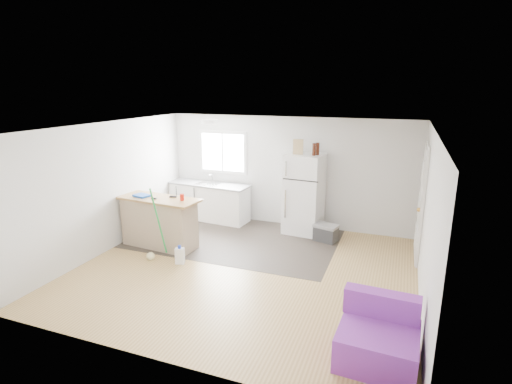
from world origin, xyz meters
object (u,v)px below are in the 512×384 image
at_px(purple_seat, 378,339).
at_px(mop, 153,247).
at_px(blue_tray, 142,196).
at_px(kitchen_cabinets, 209,201).
at_px(cooler, 326,233).
at_px(refrigerator, 304,194).
at_px(red_cup, 182,197).
at_px(cardboard_box, 298,147).
at_px(bottle_right, 318,149).
at_px(bottle_left, 314,149).
at_px(peninsula, 159,222).
at_px(cleaner_jug, 180,256).

distance_m(purple_seat, mop, 4.22).
bearing_deg(blue_tray, kitchen_cabinets, 74.93).
bearing_deg(cooler, refrigerator, 163.20).
height_order(refrigerator, red_cup, refrigerator).
xyz_separation_m(cardboard_box, bottle_right, (0.39, 0.04, -0.02)).
height_order(red_cup, blue_tray, red_cup).
bearing_deg(mop, bottle_left, 49.08).
height_order(purple_seat, mop, mop).
bearing_deg(purple_seat, mop, 163.50).
bearing_deg(mop, cooler, 41.70).
bearing_deg(bottle_left, peninsula, -147.77).
relative_size(mop, cardboard_box, 4.51).
relative_size(refrigerator, purple_seat, 1.86).
bearing_deg(cooler, cardboard_box, 171.21).
bearing_deg(mop, blue_tray, 141.72).
distance_m(kitchen_cabinets, bottle_left, 2.82).
height_order(purple_seat, cardboard_box, cardboard_box).
bearing_deg(mop, kitchen_cabinets, 97.91).
height_order(peninsula, blue_tray, blue_tray).
distance_m(blue_tray, bottle_right, 3.58).
bearing_deg(bottle_right, bottle_left, -116.39).
bearing_deg(cleaner_jug, mop, 165.31).
bearing_deg(peninsula, cardboard_box, 41.99).
xyz_separation_m(peninsula, bottle_right, (2.66, 1.74, 1.31)).
distance_m(peninsula, refrigerator, 2.99).
height_order(purple_seat, red_cup, red_cup).
xyz_separation_m(kitchen_cabinets, bottle_right, (2.51, -0.06, 1.37)).
height_order(kitchen_cabinets, cooler, kitchen_cabinets).
relative_size(cleaner_jug, bottle_right, 1.36).
bearing_deg(mop, peninsula, 117.35).
xyz_separation_m(blue_tray, bottle_right, (3.00, 1.77, 0.81)).
distance_m(peninsula, blue_tray, 0.61).
distance_m(cleaner_jug, red_cup, 1.09).
relative_size(refrigerator, blue_tray, 5.59).
height_order(blue_tray, cardboard_box, cardboard_box).
distance_m(purple_seat, blue_tray, 5.01).
bearing_deg(cardboard_box, kitchen_cabinets, 177.20).
distance_m(cleaner_jug, bottle_right, 3.41).
height_order(kitchen_cabinets, purple_seat, kitchen_cabinets).
bearing_deg(cooler, peninsula, -139.26).
xyz_separation_m(red_cup, blue_tray, (-0.86, -0.04, -0.04)).
distance_m(refrigerator, cleaner_jug, 2.91).
xyz_separation_m(peninsula, bottle_left, (2.60, 1.64, 1.31)).
bearing_deg(red_cup, bottle_right, 39.00).
bearing_deg(peninsula, refrigerator, 40.91).
bearing_deg(bottle_right, red_cup, -141.00).
height_order(kitchen_cabinets, bottle_right, bottle_right).
bearing_deg(purple_seat, red_cup, 154.46).
bearing_deg(kitchen_cabinets, bottle_left, 1.00).
bearing_deg(red_cup, cleaner_jug, -66.44).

